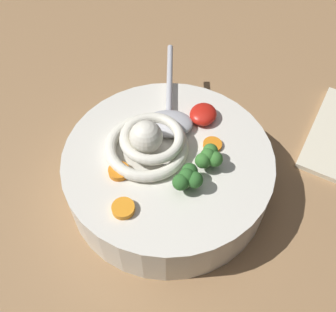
{
  "coord_description": "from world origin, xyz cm",
  "views": [
    {
      "loc": [
        -22.61,
        -10.25,
        46.01
      ],
      "look_at": [
        3.03,
        0.94,
        8.98
      ],
      "focal_mm": 42.04,
      "sensor_mm": 36.0,
      "label": 1
    }
  ],
  "objects": [
    {
      "name": "broccoli_floret_left",
      "position": [
        3.58,
        -3.85,
        10.69
      ],
      "size": [
        3.45,
        2.97,
        2.72
      ],
      "color": "#7A9E60",
      "rests_on": "soup_bowl"
    },
    {
      "name": "broccoli_floret_center",
      "position": [
        -0.06,
        -2.74,
        10.77
      ],
      "size": [
        3.6,
        3.1,
        2.85
      ],
      "color": "#7A9E60",
      "rests_on": "soup_bowl"
    },
    {
      "name": "carrot_slice_front",
      "position": [
        -5.53,
        2.4,
        9.35
      ],
      "size": [
        2.48,
        2.48,
        0.73
      ],
      "primitive_type": "cylinder",
      "color": "orange",
      "rests_on": "soup_bowl"
    },
    {
      "name": "soup_spoon",
      "position": [
        8.4,
        3.18,
        9.78
      ],
      "size": [
        17.19,
        9.75,
        1.6
      ],
      "rotation": [
        0.0,
        0.0,
        0.39
      ],
      "color": "#B7B7BC",
      "rests_on": "soup_bowl"
    },
    {
      "name": "noodle_pile",
      "position": [
        3.01,
        3.48,
        10.36
      ],
      "size": [
        10.96,
        10.75,
        4.41
      ],
      "color": "silver",
      "rests_on": "soup_bowl"
    },
    {
      "name": "chili_sauce_dollop",
      "position": [
        10.26,
        -0.73,
        9.83
      ],
      "size": [
        3.73,
        3.36,
        1.68
      ],
      "primitive_type": "ellipsoid",
      "color": "red",
      "rests_on": "soup_bowl"
    },
    {
      "name": "carrot_slice_far",
      "position": [
        6.59,
        -3.34,
        9.21
      ],
      "size": [
        2.28,
        2.28,
        0.45
      ],
      "primitive_type": "cylinder",
      "color": "orange",
      "rests_on": "soup_bowl"
    },
    {
      "name": "carrot_slice_rear",
      "position": [
        -1.45,
        5.08,
        9.35
      ],
      "size": [
        2.42,
        2.42,
        0.74
      ],
      "primitive_type": "cylinder",
      "color": "orange",
      "rests_on": "soup_bowl"
    },
    {
      "name": "soup_bowl",
      "position": [
        3.03,
        0.94,
        5.87
      ],
      "size": [
        25.27,
        25.27,
        6.44
      ],
      "color": "silver",
      "rests_on": "table_slab"
    },
    {
      "name": "table_slab",
      "position": [
        0.0,
        0.0,
        1.27
      ],
      "size": [
        114.79,
        114.79,
        2.55
      ],
      "primitive_type": "cube",
      "color": "#936D47",
      "rests_on": "ground"
    }
  ]
}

